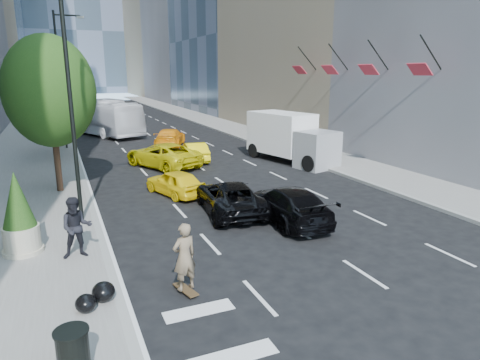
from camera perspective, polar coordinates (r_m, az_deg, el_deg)
name	(u,v)px	position (r m, az deg, el deg)	size (l,w,h in m)	color
ground	(273,234)	(16.19, 4.40, -7.13)	(160.00, 160.00, 0.00)	black
sidewalk_left	(35,137)	(43.75, -25.67, 5.25)	(6.00, 120.00, 0.15)	slate
sidewalk_right	(227,126)	(46.92, -1.74, 7.17)	(4.00, 120.00, 0.15)	slate
lamp_near	(73,74)	(17.33, -21.38, 13.05)	(2.13, 0.22, 10.00)	black
lamp_far	(62,72)	(35.32, -22.66, 13.10)	(2.13, 0.22, 10.00)	black
tree_near	(50,92)	(22.34, -24.02, 10.71)	(4.20, 4.20, 7.46)	black
tree_mid	(50,80)	(32.32, -24.04, 12.07)	(4.50, 4.50, 7.99)	black
tree_far	(51,85)	(45.33, -23.91, 11.50)	(3.90, 3.90, 6.92)	black
traffic_signal	(59,86)	(53.35, -23.00, 11.42)	(2.48, 0.53, 5.20)	black
facade_flags	(350,67)	(29.28, 14.43, 14.43)	(1.85, 13.30, 2.05)	black
skateboarder	(185,261)	(11.79, -7.40, -10.70)	(0.69, 0.45, 1.89)	brown
black_sedan_lincoln	(230,197)	(18.30, -1.35, -2.29)	(2.25, 4.88, 1.36)	black
black_sedan_mercedes	(288,204)	(17.33, 6.44, -3.23)	(1.99, 4.90, 1.42)	black
taxi_a	(175,182)	(21.12, -8.63, -0.32)	(1.49, 3.69, 1.26)	yellow
taxi_b	(194,152)	(29.06, -6.09, 3.79)	(1.35, 3.87, 1.28)	yellow
taxi_c	(163,155)	(27.47, -10.27, 3.30)	(2.54, 5.51, 1.53)	#D2C30B
taxi_d	(170,137)	(35.22, -9.32, 5.63)	(1.97, 4.85, 1.41)	#FF9B0D
city_bus	(100,117)	(43.49, -18.22, 8.03)	(2.82, 12.04, 3.35)	white
box_truck	(290,137)	(28.73, 6.69, 5.65)	(3.84, 7.06, 3.20)	white
pedestrian_a	(77,228)	(14.45, -20.96, -5.94)	(0.96, 0.75, 1.98)	black
trash_can	(73,353)	(9.49, -21.34, -20.72)	(0.62, 0.62, 0.92)	black
planter_shrub	(19,215)	(15.47, -27.40, -4.12)	(1.13, 1.13, 2.72)	#B6AE97
garbage_bags	(97,296)	(11.77, -18.58, -14.47)	(1.01, 0.97, 0.50)	black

